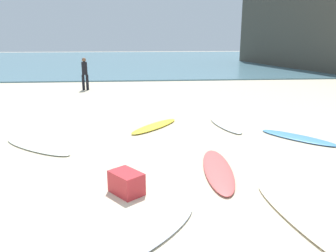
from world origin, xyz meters
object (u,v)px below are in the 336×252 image
object	(u,v)px
surfboard_2	(37,146)
surfboard_7	(298,137)
surfboard_3	(218,170)
surfboard_6	(149,232)
beach_cooler	(126,183)
surfboard_0	(155,126)
surfboard_5	(225,125)
beachgoer_near	(85,72)
surfboard_4	(304,220)

from	to	relation	value
surfboard_2	surfboard_7	distance (m)	6.75
surfboard_3	surfboard_6	size ratio (longest dim) A/B	1.20
beach_cooler	surfboard_3	bearing A→B (deg)	23.62
surfboard_0	surfboard_5	distance (m)	2.16
surfboard_0	beachgoer_near	world-z (taller)	beachgoer_near
surfboard_4	surfboard_7	bearing A→B (deg)	56.43
surfboard_4	surfboard_5	distance (m)	5.43
surfboard_4	beachgoer_near	world-z (taller)	beachgoer_near
surfboard_4	surfboard_2	bearing A→B (deg)	133.13
surfboard_2	surfboard_4	bearing A→B (deg)	-89.61
surfboard_6	surfboard_7	world-z (taller)	surfboard_6
surfboard_4	surfboard_6	world-z (taller)	same
surfboard_7	beachgoer_near	world-z (taller)	beachgoer_near
surfboard_0	beachgoer_near	xyz separation A→B (m)	(-3.15, 7.60, 0.86)
surfboard_5	surfboard_7	size ratio (longest dim) A/B	0.94
surfboard_0	surfboard_3	bearing A→B (deg)	-33.59
surfboard_0	surfboard_6	xyz separation A→B (m)	(-0.37, -5.58, -0.00)
beach_cooler	beachgoer_near	bearing A→B (deg)	101.61
surfboard_0	beach_cooler	world-z (taller)	beach_cooler
surfboard_0	surfboard_3	xyz separation A→B (m)	(1.10, -3.50, 0.00)
surfboard_5	beach_cooler	bearing A→B (deg)	-134.02
surfboard_0	surfboard_3	size ratio (longest dim) A/B	0.90
surfboard_4	surfboard_5	size ratio (longest dim) A/B	1.29
beachgoer_near	surfboard_4	bearing A→B (deg)	-70.36
surfboard_3	surfboard_6	world-z (taller)	surfboard_3
surfboard_0	surfboard_7	size ratio (longest dim) A/B	1.01
surfboard_3	surfboard_6	distance (m)	2.55
surfboard_0	beach_cooler	bearing A→B (deg)	-60.43
surfboard_0	surfboard_7	distance (m)	4.06
surfboard_3	beach_cooler	size ratio (longest dim) A/B	4.03
surfboard_3	surfboard_2	bearing A→B (deg)	-18.72
surfboard_3	surfboard_5	xyz separation A→B (m)	(1.06, 3.45, -0.00)
surfboard_2	beachgoer_near	bearing A→B (deg)	39.69
beachgoer_near	surfboard_0	bearing A→B (deg)	-69.02
surfboard_4	beach_cooler	world-z (taller)	beach_cooler
surfboard_2	surfboard_3	world-z (taller)	surfboard_3
surfboard_2	surfboard_5	bearing A→B (deg)	-34.40
surfboard_2	surfboard_4	xyz separation A→B (m)	(4.90, -3.86, 0.01)
beachgoer_near	surfboard_5	bearing A→B (deg)	-56.79
surfboard_3	surfboard_6	bearing A→B (deg)	60.78
surfboard_2	surfboard_3	bearing A→B (deg)	-76.10
surfboard_5	beach_cooler	world-z (taller)	beach_cooler
surfboard_5	beachgoer_near	xyz separation A→B (m)	(-5.31, 7.66, 0.87)
surfboard_2	beach_cooler	xyz separation A→B (m)	(2.27, -2.67, 0.17)
beachgoer_near	beach_cooler	distance (m)	12.17
surfboard_4	surfboard_5	world-z (taller)	surfboard_5
surfboard_4	surfboard_6	distance (m)	2.29
surfboard_2	beachgoer_near	size ratio (longest dim) A/B	1.42
surfboard_3	surfboard_4	bearing A→B (deg)	118.44
surfboard_0	surfboard_2	xyz separation A→B (m)	(-2.98, -1.62, -0.01)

